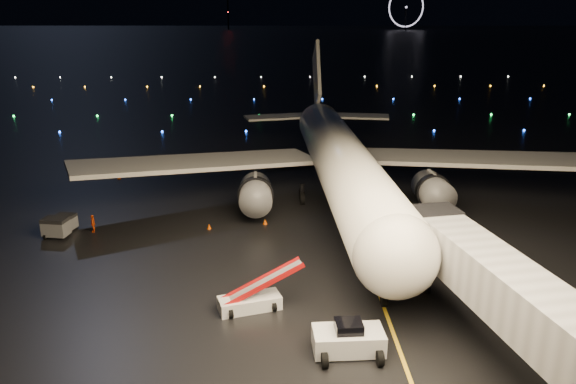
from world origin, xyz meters
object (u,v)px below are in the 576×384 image
(belt_loader, at_px, (249,289))
(baggage_cart_1, at_px, (56,228))
(baggage_cart_0, at_px, (66,222))
(airliner, at_px, (338,126))
(crew_c, at_px, (93,223))
(pushback_tug, at_px, (348,337))

(belt_loader, relative_size, baggage_cart_1, 2.89)
(baggage_cart_0, bearing_deg, airliner, 31.23)
(crew_c, bearing_deg, airliner, 103.22)
(belt_loader, bearing_deg, airliner, 53.92)
(airliner, bearing_deg, belt_loader, -110.99)
(pushback_tug, bearing_deg, crew_c, 134.31)
(belt_loader, bearing_deg, baggage_cart_1, 126.42)
(belt_loader, height_order, crew_c, belt_loader)
(airliner, height_order, baggage_cart_1, airliner)
(airliner, distance_m, crew_c, 26.59)
(pushback_tug, height_order, belt_loader, belt_loader)
(baggage_cart_0, relative_size, baggage_cart_1, 0.83)
(baggage_cart_0, bearing_deg, baggage_cart_1, -84.82)
(crew_c, distance_m, baggage_cart_0, 2.81)
(airliner, distance_m, baggage_cart_0, 28.85)
(crew_c, bearing_deg, baggage_cart_0, -113.23)
(belt_loader, distance_m, crew_c, 21.08)
(pushback_tug, height_order, baggage_cart_1, pushback_tug)
(baggage_cart_1, bearing_deg, airliner, 31.70)
(pushback_tug, distance_m, baggage_cart_0, 31.58)
(baggage_cart_0, height_order, baggage_cart_1, baggage_cart_1)
(baggage_cart_0, bearing_deg, belt_loader, -28.65)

